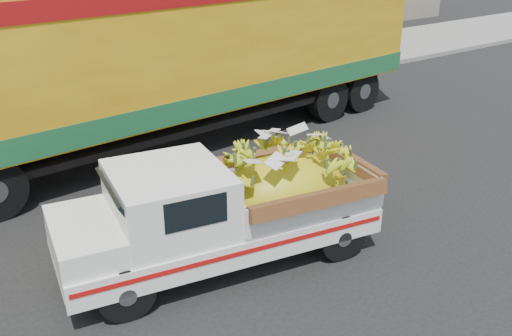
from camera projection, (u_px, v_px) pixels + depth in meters
ground at (232, 251)px, 8.70m from camera, size 100.00×100.00×0.00m
curb at (78, 123)px, 13.87m from camera, size 60.00×0.25×0.15m
sidewalk at (52, 102)px, 15.45m from camera, size 60.00×4.00×0.14m
pickup_truck at (241, 204)px, 8.26m from camera, size 4.76×2.37×1.60m
semi_trailer at (185, 48)px, 12.13m from camera, size 12.04×3.51×3.80m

